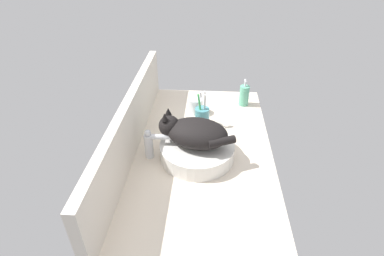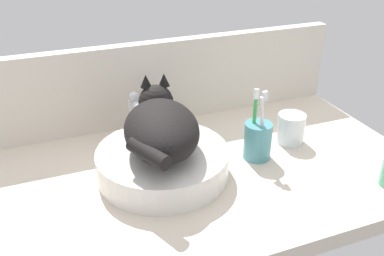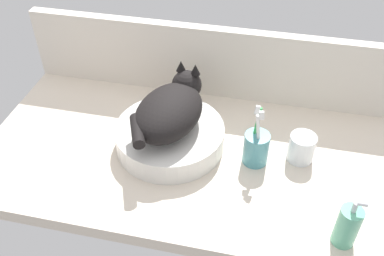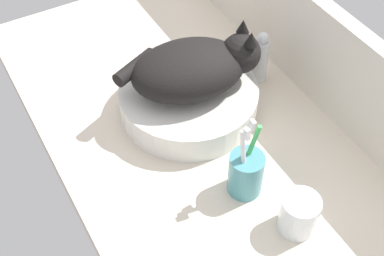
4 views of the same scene
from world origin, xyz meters
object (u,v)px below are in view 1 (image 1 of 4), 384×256
Objects in this scene: faucet at (151,143)px; soap_dispenser at (244,95)px; water_glass at (196,107)px; cat at (194,132)px; toothbrush_cup at (202,117)px; sink_basin at (197,151)px.

soap_dispenser is at bearing -40.81° from faucet.
soap_dispenser reaches higher than faucet.
water_glass is (-10.55, 25.74, -2.17)cm from soap_dispenser.
toothbrush_cup is (24.50, -2.29, -7.39)cm from cat.
faucet reaches higher than sink_basin.
faucet is 64.28cm from soap_dispenser.
cat is 53.72cm from soap_dispenser.
water_glass is (38.08, -16.26, -3.82)cm from faucet.
cat is at bearing 81.79° from sink_basin.
sink_basin is 52.90cm from soap_dispenser.
water_glass is (12.32, 3.62, -1.63)cm from toothbrush_cup.
faucet is at bearing 139.19° from soap_dispenser.
cat is 25.69cm from toothbrush_cup.
soap_dispenser is 1.77× the size of water_glass.
water_glass is at bearing 2.06° from cat.
toothbrush_cup is (24.69, -0.94, 1.74)cm from sink_basin.
cat reaches higher than toothbrush_cup.
cat is 2.31× the size of faucet.
soap_dispenser is 27.90cm from water_glass.
toothbrush_cup is (25.76, -19.88, -2.18)cm from faucet.
water_glass is at bearing 112.29° from soap_dispenser.
cat reaches higher than soap_dispenser.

